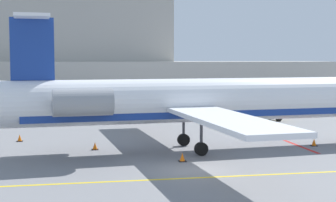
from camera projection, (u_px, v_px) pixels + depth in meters
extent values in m
cube|color=slate|center=(192.00, 171.00, 29.33)|extent=(120.00, 120.00, 0.10)
cube|color=yellow|center=(201.00, 178.00, 27.44)|extent=(108.00, 0.24, 0.01)
cube|color=red|center=(294.00, 144.00, 38.25)|extent=(0.30, 8.00, 0.01)
cube|color=#B7B2A8|center=(75.00, 83.00, 72.07)|extent=(75.93, 10.24, 6.01)
cube|color=#A8A49A|center=(47.00, 16.00, 73.06)|extent=(36.08, 7.17, 13.15)
cube|color=black|center=(75.00, 88.00, 67.04)|extent=(72.89, 0.12, 1.68)
cylinder|color=white|center=(212.00, 100.00, 35.67)|extent=(29.14, 5.50, 3.04)
cube|color=navy|center=(212.00, 112.00, 35.74)|extent=(26.22, 4.95, 0.55)
cube|color=white|center=(157.00, 98.00, 42.64)|extent=(4.45, 12.76, 0.28)
cube|color=white|center=(227.00, 120.00, 27.71)|extent=(4.45, 12.76, 0.28)
cylinder|color=gray|center=(76.00, 97.00, 35.47)|extent=(3.77, 1.98, 1.67)
cylinder|color=gray|center=(83.00, 103.00, 30.87)|extent=(3.77, 1.98, 1.67)
cube|color=navy|center=(32.00, 49.00, 32.12)|extent=(2.74, 0.47, 3.99)
cube|color=white|center=(32.00, 17.00, 31.95)|extent=(2.53, 5.02, 0.20)
cylinder|color=#3F3F44|center=(184.00, 126.00, 37.35)|extent=(0.20, 0.20, 1.58)
cylinder|color=black|center=(184.00, 140.00, 37.43)|extent=(0.93, 0.43, 0.90)
cylinder|color=#3F3F44|center=(201.00, 134.00, 33.56)|extent=(0.20, 0.20, 1.58)
cylinder|color=black|center=(201.00, 149.00, 33.64)|extent=(0.93, 0.43, 0.90)
cube|color=silver|center=(144.00, 114.00, 53.65)|extent=(3.01, 3.71, 0.56)
cube|color=#B8B1A9|center=(139.00, 104.00, 54.30)|extent=(1.92, 1.87, 1.31)
cylinder|color=black|center=(132.00, 116.00, 54.07)|extent=(0.58, 0.75, 0.70)
cylinder|color=black|center=(144.00, 115.00, 55.09)|extent=(0.58, 0.75, 0.70)
cylinder|color=black|center=(145.00, 118.00, 52.26)|extent=(0.58, 0.75, 0.70)
cylinder|color=black|center=(157.00, 117.00, 53.28)|extent=(0.58, 0.75, 0.70)
cube|color=#E5B20C|center=(264.00, 115.00, 51.81)|extent=(4.15, 2.85, 0.69)
cube|color=#C3970A|center=(272.00, 104.00, 52.33)|extent=(1.94, 1.80, 1.39)
cylinder|color=black|center=(269.00, 117.00, 53.19)|extent=(0.75, 0.53, 0.70)
cylinder|color=black|center=(279.00, 118.00, 52.01)|extent=(0.75, 0.53, 0.70)
cylinder|color=black|center=(250.00, 118.00, 51.68)|extent=(0.75, 0.53, 0.70)
cylinder|color=black|center=(259.00, 120.00, 50.49)|extent=(0.75, 0.53, 0.70)
cylinder|color=white|center=(8.00, 102.00, 57.36)|extent=(6.06, 3.30, 2.30)
sphere|color=white|center=(34.00, 102.00, 58.38)|extent=(2.26, 2.26, 2.26)
cube|color=#59595B|center=(24.00, 114.00, 57.79)|extent=(0.60, 2.07, 0.35)
cone|color=orange|center=(95.00, 146.00, 35.83)|extent=(0.36, 0.36, 0.55)
cube|color=black|center=(95.00, 149.00, 35.85)|extent=(0.47, 0.47, 0.04)
cone|color=orange|center=(314.00, 142.00, 37.39)|extent=(0.36, 0.36, 0.55)
cube|color=black|center=(314.00, 146.00, 37.42)|extent=(0.47, 0.47, 0.04)
cone|color=orange|center=(20.00, 138.00, 39.41)|extent=(0.36, 0.36, 0.55)
cube|color=black|center=(20.00, 141.00, 39.43)|extent=(0.47, 0.47, 0.04)
cone|color=orange|center=(182.00, 157.00, 31.73)|extent=(0.36, 0.36, 0.55)
cube|color=black|center=(182.00, 161.00, 31.75)|extent=(0.47, 0.47, 0.04)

